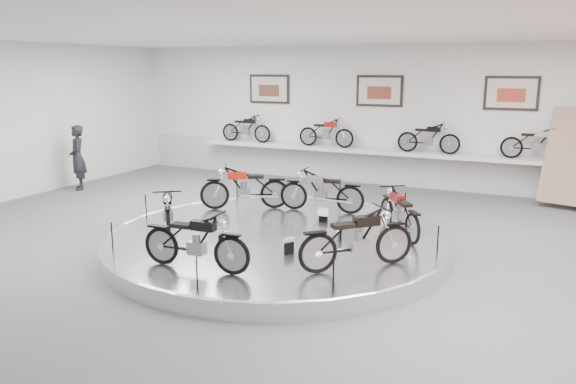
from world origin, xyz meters
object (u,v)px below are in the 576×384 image
at_px(bike_e, 195,241).
at_px(bike_f, 357,239).
at_px(display_platform, 277,241).
at_px(visitor, 78,158).
at_px(bike_a, 399,212).
at_px(shelf, 375,152).
at_px(bike_c, 245,187).
at_px(bike_d, 168,209).
at_px(bike_b, 322,191).

xyz_separation_m(bike_e, bike_f, (2.23, 1.08, 0.02)).
bearing_deg(display_platform, visitor, 161.58).
height_order(bike_a, bike_f, bike_f).
bearing_deg(shelf, bike_e, -91.96).
bearing_deg(bike_f, display_platform, 104.66).
bearing_deg(display_platform, bike_f, -30.76).
bearing_deg(bike_c, display_platform, 107.13).
bearing_deg(visitor, shelf, 70.57).
xyz_separation_m(bike_a, bike_d, (-4.01, -1.63, 0.00)).
xyz_separation_m(bike_b, bike_d, (-2.07, -2.63, -0.03)).
bearing_deg(shelf, bike_d, -105.07).
xyz_separation_m(bike_c, visitor, (-5.89, 1.04, 0.11)).
relative_size(bike_b, bike_e, 1.01).
xyz_separation_m(bike_f, visitor, (-9.30, 3.60, 0.12)).
xyz_separation_m(bike_a, bike_c, (-3.56, 0.52, 0.05)).
xyz_separation_m(display_platform, visitor, (-7.37, 2.45, 0.75)).
relative_size(bike_e, visitor, 0.87).
bearing_deg(visitor, bike_b, 38.10).
xyz_separation_m(bike_b, bike_c, (-1.63, -0.47, 0.02)).
height_order(bike_b, bike_d, bike_b).
xyz_separation_m(display_platform, bike_e, (-0.30, -2.23, 0.61)).
height_order(bike_d, bike_f, bike_f).
relative_size(shelf, bike_b, 6.96).
relative_size(display_platform, bike_a, 4.32).
xyz_separation_m(bike_c, bike_d, (-0.45, -2.16, -0.05)).
bearing_deg(bike_f, bike_d, 129.36).
xyz_separation_m(bike_d, bike_e, (1.63, -1.49, 0.02)).
bearing_deg(bike_c, visitor, -39.08).
height_order(bike_e, visitor, visitor).
height_order(bike_b, bike_f, bike_f).
bearing_deg(bike_c, bike_b, 167.17).
bearing_deg(bike_b, bike_a, 146.10).
distance_m(display_platform, bike_b, 1.99).
bearing_deg(visitor, bike_c, 32.40).
height_order(shelf, bike_c, bike_c).
distance_m(bike_e, bike_f, 2.48).
relative_size(display_platform, visitor, 3.55).
height_order(shelf, visitor, visitor).
height_order(bike_d, bike_e, bike_e).
distance_m(shelf, bike_f, 7.80).
relative_size(display_platform, bike_e, 4.09).
bearing_deg(shelf, bike_c, -106.50).
bearing_deg(bike_d, bike_b, 105.21).
relative_size(shelf, visitor, 6.11).
bearing_deg(shelf, bike_a, -69.26).
height_order(shelf, bike_b, bike_b).
relative_size(display_platform, shelf, 0.58).
xyz_separation_m(bike_b, bike_e, (-0.44, -4.12, -0.00)).
relative_size(bike_a, bike_e, 0.95).
distance_m(bike_d, visitor, 6.31).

